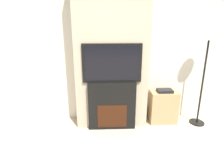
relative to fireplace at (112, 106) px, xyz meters
The scene contains 6 objects.
wall_back 1.01m from the fireplace, 90.00° to the left, with size 6.00×0.06×2.70m.
chimney_breast 0.94m from the fireplace, 90.00° to the left, with size 1.23×0.39×2.70m.
fireplace is the anchor object (origin of this frame).
television 0.75m from the fireplace, 90.00° to the right, with size 0.96×0.07×0.64m.
floor_lamp 1.77m from the fireplace, ahead, with size 0.26×0.26×1.64m.
media_stand 0.99m from the fireplace, 10.78° to the left, with size 0.49×0.31×0.65m.
Camera 1 is at (-0.11, -1.15, 1.76)m, focal length 28.00 mm.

